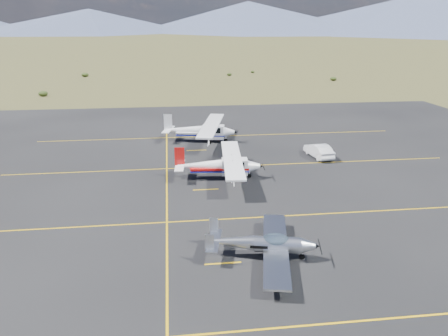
# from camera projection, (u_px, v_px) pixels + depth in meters

# --- Properties ---
(ground) EXTENTS (1600.00, 1600.00, 0.00)m
(ground) POSITION_uv_depth(u_px,v_px,m) (264.00, 231.00, 27.19)
(ground) COLOR #383D1C
(ground) RESTS_ON ground
(apron) EXTENTS (72.00, 72.00, 0.02)m
(apron) POSITION_uv_depth(u_px,v_px,m) (245.00, 190.00, 33.77)
(apron) COLOR black
(apron) RESTS_ON ground
(aircraft_low_wing) EXTENTS (6.05, 8.31, 1.80)m
(aircraft_low_wing) POSITION_uv_depth(u_px,v_px,m) (264.00, 244.00, 23.85)
(aircraft_low_wing) COLOR silver
(aircraft_low_wing) RESTS_ON apron
(aircraft_cessna) EXTENTS (6.41, 10.65, 2.69)m
(aircraft_cessna) POSITION_uv_depth(u_px,v_px,m) (219.00, 165.00, 35.98)
(aircraft_cessna) COLOR white
(aircraft_cessna) RESTS_ON apron
(aircraft_plain) EXTENTS (7.41, 11.62, 2.94)m
(aircraft_plain) POSITION_uv_depth(u_px,v_px,m) (201.00, 130.00, 47.09)
(aircraft_plain) COLOR white
(aircraft_plain) RESTS_ON apron
(sedan) EXTENTS (1.92, 4.18, 1.33)m
(sedan) POSITION_uv_depth(u_px,v_px,m) (319.00, 150.00, 41.81)
(sedan) COLOR silver
(sedan) RESTS_ON apron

